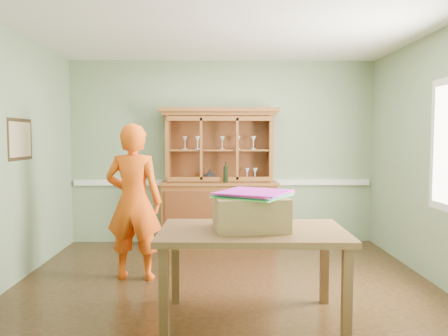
{
  "coord_description": "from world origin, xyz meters",
  "views": [
    {
      "loc": [
        -0.09,
        -4.51,
        1.57
      ],
      "look_at": [
        -0.0,
        0.4,
        1.23
      ],
      "focal_mm": 35.0,
      "sensor_mm": 36.0,
      "label": 1
    }
  ],
  "objects_px": {
    "dining_table": "(253,240)",
    "person": "(134,202)",
    "cardboard_box": "(250,213)",
    "china_hutch": "(219,197)"
  },
  "relations": [
    {
      "from": "dining_table",
      "to": "person",
      "type": "height_order",
      "value": "person"
    },
    {
      "from": "person",
      "to": "dining_table",
      "type": "bearing_deg",
      "value": 143.45
    },
    {
      "from": "cardboard_box",
      "to": "dining_table",
      "type": "bearing_deg",
      "value": -3.38
    },
    {
      "from": "china_hutch",
      "to": "cardboard_box",
      "type": "bearing_deg",
      "value": -84.53
    },
    {
      "from": "china_hutch",
      "to": "person",
      "type": "bearing_deg",
      "value": -122.66
    },
    {
      "from": "china_hutch",
      "to": "cardboard_box",
      "type": "xyz_separation_m",
      "value": [
        0.25,
        -2.62,
        0.23
      ]
    },
    {
      "from": "dining_table",
      "to": "cardboard_box",
      "type": "bearing_deg",
      "value": 178.07
    },
    {
      "from": "dining_table",
      "to": "cardboard_box",
      "type": "relative_size",
      "value": 2.67
    },
    {
      "from": "cardboard_box",
      "to": "china_hutch",
      "type": "bearing_deg",
      "value": 95.47
    },
    {
      "from": "dining_table",
      "to": "china_hutch",
      "type": "bearing_deg",
      "value": 97.33
    }
  ]
}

